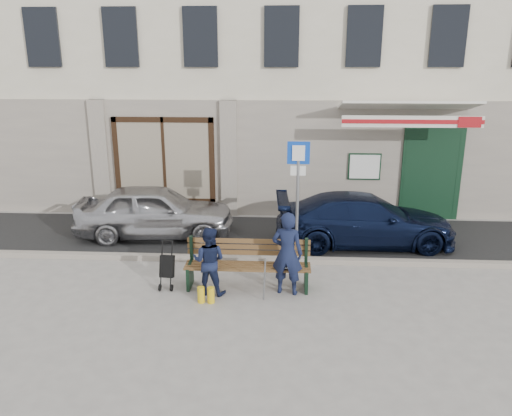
# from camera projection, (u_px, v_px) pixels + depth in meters

# --- Properties ---
(ground) EXTENTS (80.00, 80.00, 0.00)m
(ground) POSITION_uv_depth(u_px,v_px,m) (276.00, 293.00, 9.42)
(ground) COLOR #9E9991
(ground) RESTS_ON ground
(asphalt_lane) EXTENTS (60.00, 3.20, 0.01)m
(asphalt_lane) POSITION_uv_depth(u_px,v_px,m) (278.00, 237.00, 12.38)
(asphalt_lane) COLOR #282828
(asphalt_lane) RESTS_ON ground
(curb) EXTENTS (60.00, 0.18, 0.12)m
(curb) POSITION_uv_depth(u_px,v_px,m) (277.00, 260.00, 10.84)
(curb) COLOR #9E9384
(curb) RESTS_ON ground
(building) EXTENTS (20.00, 8.27, 10.00)m
(building) POSITION_uv_depth(u_px,v_px,m) (283.00, 36.00, 16.09)
(building) COLOR beige
(building) RESTS_ON ground
(car_silver) EXTENTS (3.95, 1.85, 1.31)m
(car_silver) POSITION_uv_depth(u_px,v_px,m) (155.00, 211.00, 12.30)
(car_silver) COLOR #AEADB2
(car_silver) RESTS_ON ground
(car_navy) EXTENTS (4.27, 1.90, 1.22)m
(car_navy) POSITION_uv_depth(u_px,v_px,m) (365.00, 220.00, 11.77)
(car_navy) COLOR black
(car_navy) RESTS_ON ground
(parking_sign) EXTENTS (0.48, 0.08, 2.59)m
(parking_sign) POSITION_uv_depth(u_px,v_px,m) (298.00, 181.00, 10.70)
(parking_sign) COLOR gray
(parking_sign) RESTS_ON ground
(bench) EXTENTS (2.40, 1.17, 0.98)m
(bench) POSITION_uv_depth(u_px,v_px,m) (245.00, 265.00, 9.54)
(bench) COLOR brown
(bench) RESTS_ON ground
(man) EXTENTS (0.64, 0.48, 1.59)m
(man) POSITION_uv_depth(u_px,v_px,m) (287.00, 253.00, 9.22)
(man) COLOR #141B37
(man) RESTS_ON ground
(woman) EXTENTS (0.71, 0.59, 1.30)m
(woman) POSITION_uv_depth(u_px,v_px,m) (209.00, 261.00, 9.26)
(woman) COLOR #141C39
(woman) RESTS_ON ground
(stroller) EXTENTS (0.28, 0.39, 0.92)m
(stroller) POSITION_uv_depth(u_px,v_px,m) (167.00, 267.00, 9.57)
(stroller) COLOR black
(stroller) RESTS_ON ground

